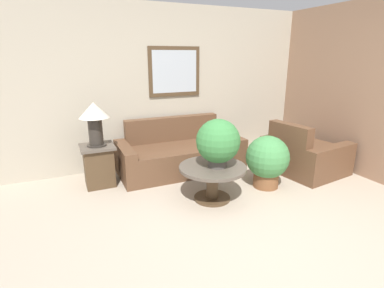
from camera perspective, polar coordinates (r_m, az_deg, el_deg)
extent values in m
plane|color=tan|center=(3.34, 14.14, -16.84)|extent=(20.00, 20.00, 0.00)
cube|color=#B2A893|center=(5.15, -3.32, 10.83)|extent=(6.72, 0.06, 2.60)
cube|color=#4C3823|center=(5.08, -3.34, 13.61)|extent=(0.89, 0.03, 0.80)
cube|color=#B2BCC6|center=(5.07, -3.29, 13.61)|extent=(0.77, 0.01, 0.68)
cube|color=#937056|center=(5.46, 26.88, 9.43)|extent=(0.06, 4.62, 2.60)
cube|color=brown|center=(4.85, -2.16, -2.72)|extent=(1.60, 0.90, 0.43)
cube|color=brown|center=(5.06, -3.77, 2.96)|extent=(1.60, 0.16, 0.40)
cube|color=brown|center=(4.60, -12.52, -3.56)|extent=(0.18, 0.90, 0.53)
cube|color=brown|center=(5.21, 6.95, -0.87)|extent=(0.18, 0.90, 0.53)
cube|color=brown|center=(5.18, 20.67, -2.52)|extent=(1.07, 0.85, 0.43)
cube|color=brown|center=(4.76, 18.14, 1.28)|extent=(0.26, 0.74, 0.40)
cube|color=brown|center=(4.92, 24.87, -3.38)|extent=(0.99, 0.31, 0.53)
cube|color=brown|center=(5.44, 16.99, -0.74)|extent=(0.99, 0.31, 0.53)
cylinder|color=#4C3823|center=(4.00, 3.84, -10.19)|extent=(0.47, 0.47, 0.03)
cylinder|color=#4C3823|center=(3.91, 3.90, -7.44)|extent=(0.15, 0.15, 0.39)
cylinder|color=brown|center=(3.83, 3.96, -4.51)|extent=(0.86, 0.86, 0.04)
cube|color=#4C3823|center=(4.51, -17.30, -4.12)|extent=(0.39, 0.39, 0.56)
cube|color=brown|center=(4.41, -17.63, -0.51)|extent=(0.46, 0.46, 0.03)
cylinder|color=#2D2823|center=(4.41, -17.66, -0.17)|extent=(0.27, 0.27, 0.02)
cylinder|color=#2D2823|center=(4.35, -17.89, 2.35)|extent=(0.19, 0.19, 0.38)
cone|color=beige|center=(4.30, -18.24, 6.16)|extent=(0.41, 0.41, 0.21)
cylinder|color=#4C4742|center=(3.80, 4.89, -3.37)|extent=(0.24, 0.24, 0.13)
sphere|color=#387A3D|center=(3.71, 4.99, 0.56)|extent=(0.55, 0.55, 0.55)
cylinder|color=brown|center=(4.43, 13.88, -6.55)|extent=(0.35, 0.35, 0.22)
sphere|color=#428447|center=(4.32, 14.18, -2.44)|extent=(0.61, 0.61, 0.61)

